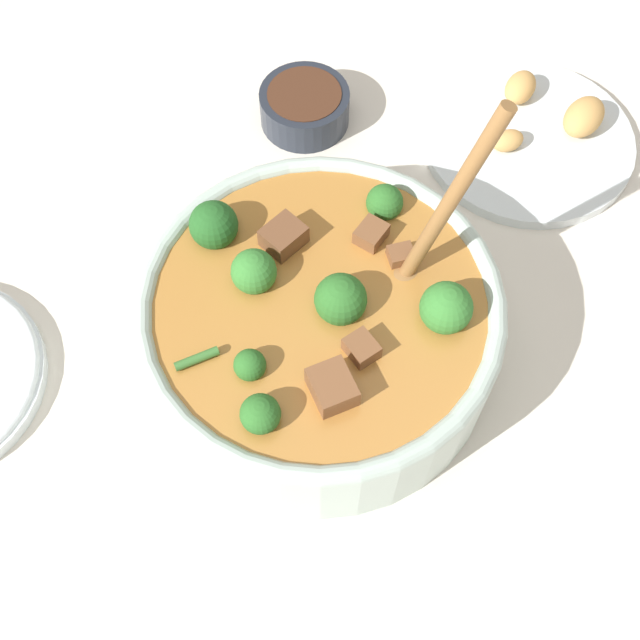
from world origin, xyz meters
name	(u,v)px	position (x,y,z in m)	size (l,w,h in m)	color
ground_plane	(320,352)	(0.00, 0.00, 0.00)	(4.00, 4.00, 0.00)	silver
stew_bowl	(320,323)	(0.00, 0.00, 0.05)	(0.29, 0.29, 0.25)	#B2C6BC
condiment_bowl	(305,105)	(0.09, 0.25, 0.02)	(0.09, 0.09, 0.04)	#232833
food_plate	(532,135)	(0.29, 0.14, 0.01)	(0.21, 0.21, 0.04)	white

